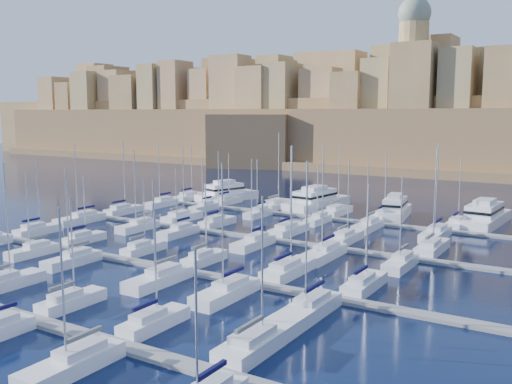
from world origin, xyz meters
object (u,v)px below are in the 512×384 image
Objects in this scene: motor_yacht_b at (316,200)px; motor_yacht_c at (395,209)px; sailboat_4 at (154,322)px; motor_yacht_d at (485,216)px; motor_yacht_a at (226,193)px; sailboat_2 at (7,282)px.

motor_yacht_b is 1.33× the size of motor_yacht_c.
sailboat_4 is 0.60× the size of motor_yacht_b.
motor_yacht_b and motor_yacht_d have the same top height.
motor_yacht_c and motor_yacht_d have the same top height.
motor_yacht_c is at bearing -173.43° from motor_yacht_d.
motor_yacht_a is 22.82m from motor_yacht_b.
sailboat_2 is at bearing -120.21° from motor_yacht_d.
sailboat_2 reaches higher than motor_yacht_c.
motor_yacht_a and motor_yacht_d have the same top height.
motor_yacht_c is (1.24, 69.41, 1.01)m from sailboat_4.
motor_yacht_c is 0.80× the size of motor_yacht_d.
motor_yacht_d is at bearing 76.08° from sailboat_4.
motor_yacht_a is at bearing 103.29° from sailboat_2.
motor_yacht_a is 0.88× the size of motor_yacht_d.
motor_yacht_a is at bearing -175.80° from motor_yacht_b.
motor_yacht_c is at bearing -7.28° from motor_yacht_b.
sailboat_4 reaches higher than motor_yacht_c.
sailboat_4 is 73.83m from motor_yacht_b.
motor_yacht_a is (-16.45, 69.67, 0.97)m from sailboat_2.
sailboat_4 is 73.47m from motor_yacht_d.
motor_yacht_b is at bearing 4.20° from motor_yacht_a.
motor_yacht_b is (-17.26, 71.78, 1.01)m from sailboat_4.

